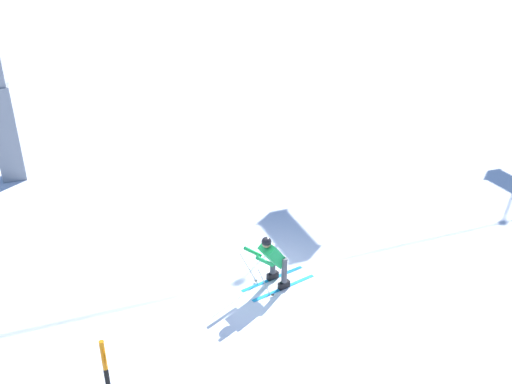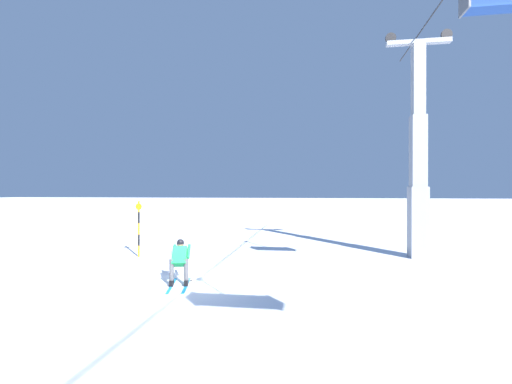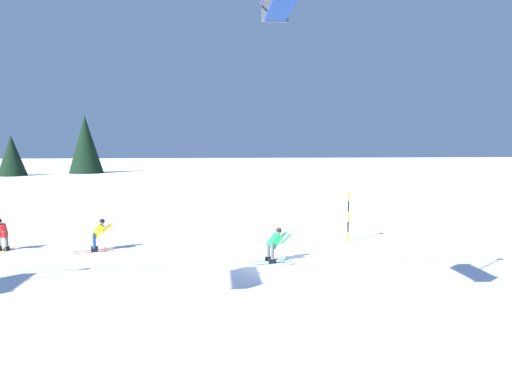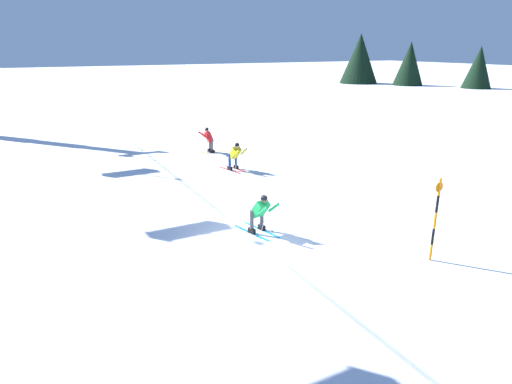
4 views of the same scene
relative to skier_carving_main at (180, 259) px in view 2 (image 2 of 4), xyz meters
name	(u,v)px [view 2 (image 2 of 4)]	position (x,y,z in m)	size (l,w,h in m)	color
ground_plane	(187,283)	(-0.17, 0.16, -0.76)	(260.00, 260.00, 0.00)	white
skier_carving_main	(180,259)	(0.00, 0.00, 0.00)	(1.78, 0.98, 1.48)	#198CCC
lift_tower_near	(418,163)	(-5.52, 8.47, 3.27)	(0.71, 2.68, 9.63)	gray
trail_marker_pole	(139,227)	(-3.89, -3.36, 0.53)	(0.07, 0.28, 2.42)	orange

